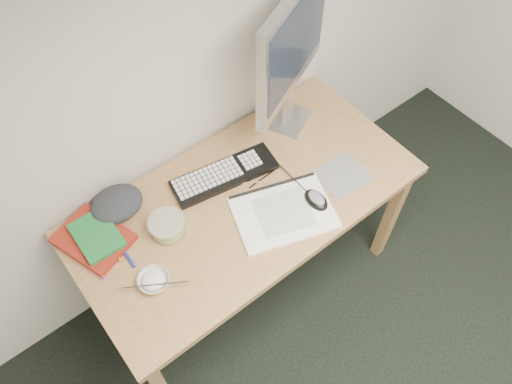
{
  "coord_description": "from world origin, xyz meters",
  "views": [
    {
      "loc": [
        -0.7,
        0.53,
        2.4
      ],
      "look_at": [
        -0.02,
        1.38,
        0.83
      ],
      "focal_mm": 35.0,
      "sensor_mm": 36.0,
      "label": 1
    }
  ],
  "objects_px": {
    "desk": "(246,210)",
    "rice_bowl": "(154,281)",
    "sketchpad": "(283,213)",
    "monitor": "(293,46)",
    "keyboard": "(224,175)"
  },
  "relations": [
    {
      "from": "desk",
      "to": "rice_bowl",
      "type": "bearing_deg",
      "value": -169.42
    },
    {
      "from": "desk",
      "to": "rice_bowl",
      "type": "xyz_separation_m",
      "value": [
        -0.48,
        -0.09,
        0.1
      ]
    },
    {
      "from": "sketchpad",
      "to": "rice_bowl",
      "type": "relative_size",
      "value": 3.33
    },
    {
      "from": "rice_bowl",
      "to": "monitor",
      "type": "bearing_deg",
      "value": 19.38
    },
    {
      "from": "desk",
      "to": "rice_bowl",
      "type": "height_order",
      "value": "rice_bowl"
    },
    {
      "from": "rice_bowl",
      "to": "keyboard",
      "type": "bearing_deg",
      "value": 25.57
    },
    {
      "from": "sketchpad",
      "to": "monitor",
      "type": "distance_m",
      "value": 0.64
    },
    {
      "from": "monitor",
      "to": "rice_bowl",
      "type": "relative_size",
      "value": 5.69
    },
    {
      "from": "sketchpad",
      "to": "keyboard",
      "type": "bearing_deg",
      "value": 123.5
    },
    {
      "from": "desk",
      "to": "keyboard",
      "type": "bearing_deg",
      "value": 90.15
    },
    {
      "from": "desk",
      "to": "sketchpad",
      "type": "height_order",
      "value": "sketchpad"
    },
    {
      "from": "monitor",
      "to": "keyboard",
      "type": "bearing_deg",
      "value": 166.1
    },
    {
      "from": "desk",
      "to": "rice_bowl",
      "type": "relative_size",
      "value": 12.23
    },
    {
      "from": "sketchpad",
      "to": "rice_bowl",
      "type": "distance_m",
      "value": 0.56
    },
    {
      "from": "sketchpad",
      "to": "keyboard",
      "type": "height_order",
      "value": "keyboard"
    }
  ]
}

